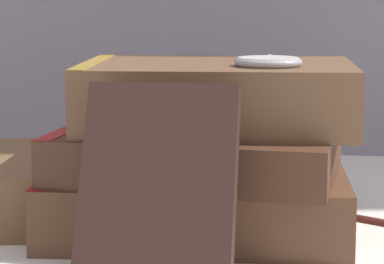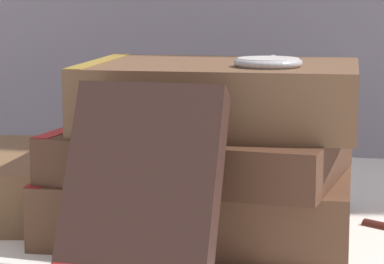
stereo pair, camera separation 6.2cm
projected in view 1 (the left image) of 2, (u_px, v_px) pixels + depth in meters
The scene contains 7 objects.
ground_plane at pixel (110, 251), 0.61m from camera, with size 3.00×3.00×0.00m, color white.
book_flat_bottom at pixel (190, 201), 0.66m from camera, with size 0.22×0.17×0.05m.
book_flat_middle at pixel (191, 152), 0.64m from camera, with size 0.20×0.16×0.03m.
book_flat_top at pixel (210, 95), 0.64m from camera, with size 0.20×0.15×0.05m.
book_leaning_front at pixel (158, 196), 0.53m from camera, with size 0.09×0.08×0.12m.
pocket_watch at pixel (268, 62), 0.61m from camera, with size 0.05×0.05×0.01m.
reading_glasses at pixel (135, 182), 0.82m from camera, with size 0.11×0.06×0.00m.
Camera 1 is at (0.13, -0.58, 0.18)m, focal length 85.00 mm.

